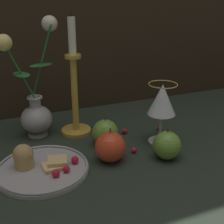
{
  "coord_description": "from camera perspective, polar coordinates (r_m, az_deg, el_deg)",
  "views": [
    {
      "loc": [
        -0.24,
        -0.7,
        0.41
      ],
      "look_at": [
        0.05,
        0.02,
        0.1
      ],
      "focal_mm": 50.0,
      "sensor_mm": 36.0,
      "label": 1
    }
  ],
  "objects": [
    {
      "name": "wine_glass",
      "position": [
        0.87,
        9.12,
        1.91
      ],
      "size": [
        0.08,
        0.08,
        0.17
      ],
      "color": "silver",
      "rests_on": "ground_plane"
    },
    {
      "name": "berry_near_plate",
      "position": [
        0.98,
        8.65,
        -2.94
      ],
      "size": [
        0.01,
        0.01,
        0.01
      ],
      "primitive_type": "sphere",
      "color": "#AD192D",
      "rests_on": "ground_plane"
    },
    {
      "name": "candlestick",
      "position": [
        0.92,
        -6.85,
        3.36
      ],
      "size": [
        0.09,
        0.09,
        0.35
      ],
      "color": "gold",
      "rests_on": "ground_plane"
    },
    {
      "name": "berry_by_glass_stem",
      "position": [
        0.85,
        4.04,
        -7.0
      ],
      "size": [
        0.01,
        0.01,
        0.01
      ],
      "primitive_type": "sphere",
      "color": "#AD192D",
      "rests_on": "ground_plane"
    },
    {
      "name": "apple_near_glass",
      "position": [
        0.79,
        -0.32,
        -6.4
      ],
      "size": [
        0.08,
        0.08,
        0.09
      ],
      "color": "#D14223",
      "rests_on": "ground_plane"
    },
    {
      "name": "ground_plane",
      "position": [
        0.85,
        -2.77,
        -7.32
      ],
      "size": [
        2.4,
        2.4,
        0.0
      ],
      "primitive_type": "plane",
      "color": "#232D23",
      "rests_on": "ground"
    },
    {
      "name": "plate_with_pastries",
      "position": [
        0.78,
        -13.03,
        -9.66
      ],
      "size": [
        0.22,
        0.22,
        0.07
      ],
      "color": "#A3A3A8",
      "rests_on": "ground_plane"
    },
    {
      "name": "apple_at_table_edge",
      "position": [
        0.87,
        -1.25,
        -3.74
      ],
      "size": [
        0.07,
        0.07,
        0.09
      ],
      "color": "#669938",
      "rests_on": "ground_plane"
    },
    {
      "name": "berry_front_center",
      "position": [
        0.95,
        2.35,
        -3.52
      ],
      "size": [
        0.02,
        0.02,
        0.02
      ],
      "primitive_type": "sphere",
      "color": "#AD192D",
      "rests_on": "ground_plane"
    },
    {
      "name": "apple_beside_vase",
      "position": [
        0.82,
        10.02,
        -6.01
      ],
      "size": [
        0.07,
        0.07,
        0.09
      ],
      "color": "#669938",
      "rests_on": "ground_plane"
    },
    {
      "name": "vase",
      "position": [
        0.93,
        -13.89,
        1.54
      ],
      "size": [
        0.17,
        0.09,
        0.34
      ],
      "color": "#A3A3A8",
      "rests_on": "ground_plane"
    }
  ]
}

